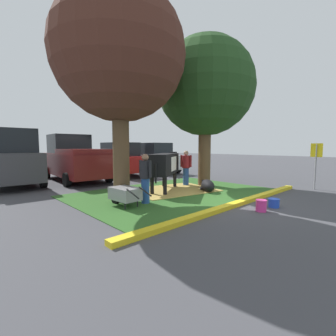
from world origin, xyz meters
The scene contains 18 objects.
ground_plane centered at (0.00, 0.00, 0.00)m, with size 80.00×80.00×0.00m, color #424247.
grass_island centered at (-0.34, 2.00, 0.01)m, with size 7.34×5.05×0.02m, color #2D5B23.
curb_yellow centered at (-0.34, -0.68, 0.06)m, with size 8.54×0.24×0.12m, color yellow.
hay_bedding centered at (-0.04, 2.34, 0.03)m, with size 3.20×2.40×0.04m, color tan.
shade_tree_left centered at (-2.49, 2.26, 4.60)m, with size 4.15×4.15×6.71m.
shade_tree_right centered at (1.80, 2.22, 4.34)m, with size 4.23×4.23×6.49m.
cow_holstein centered at (-0.24, 2.60, 1.08)m, with size 2.81×2.06×1.53m.
calf_lying centered at (0.83, 1.29, 0.24)m, with size 1.10×1.20×0.48m.
person_handler centered at (-2.16, 1.42, 0.83)m, with size 0.34×0.53×1.56m.
person_visitor_near centered at (1.23, 2.81, 0.85)m, with size 0.34×0.49×1.60m.
wheelbarrow centered at (-2.85, 1.52, 0.39)m, with size 0.65×1.61×0.63m.
parking_sign centered at (4.45, -1.48, 1.35)m, with size 0.09×0.44×1.91m.
bucket_pink centered at (-0.38, -1.46, 0.17)m, with size 0.31×0.31×0.32m.
bucket_blue centered at (0.32, -1.52, 0.14)m, with size 0.33×0.33×0.26m.
suv_dark_grey centered at (-4.54, 8.18, 1.27)m, with size 2.30×4.69×2.52m.
pickup_truck_maroon centered at (-1.76, 7.96, 1.11)m, with size 2.42×5.49×2.42m.
sedan_red centered at (1.16, 8.26, 0.98)m, with size 2.19×4.48×2.02m.
hatchback_white centered at (3.65, 8.03, 0.98)m, with size 2.19×4.48×2.02m.
Camera 1 is at (-6.54, -4.29, 1.78)m, focal length 24.93 mm.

